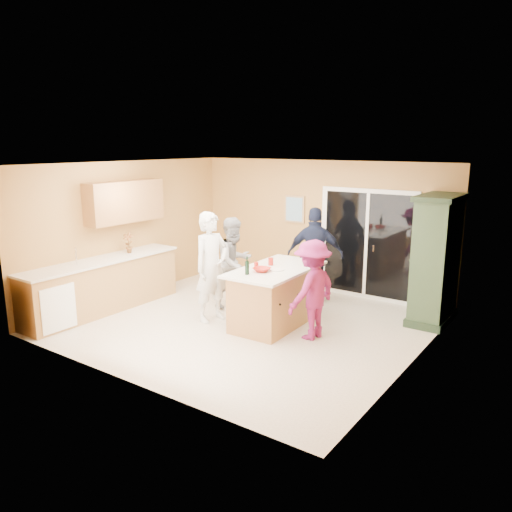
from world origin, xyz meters
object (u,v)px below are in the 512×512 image
Objects in this scene: woman_navy at (315,255)px; woman_magenta at (312,290)px; woman_white at (212,267)px; kitchen_island at (275,298)px; green_hutch at (436,261)px; woman_grey at (234,262)px.

woman_navy is 1.17× the size of woman_magenta.
woman_white is at bearing -73.32° from woman_magenta.
woman_white is at bearing -157.31° from kitchen_island.
green_hutch is 2.24m from woman_magenta.
woman_navy is (-0.05, 1.43, 0.44)m from kitchen_island.
green_hutch is at bearing 36.09° from kitchen_island.
kitchen_island is 1.00× the size of woman_white.
kitchen_island is 1.50m from woman_navy.
woman_grey is at bearing -158.93° from green_hutch.
woman_grey is at bearing -98.41° from woman_magenta.
woman_magenta is (0.77, -0.18, 0.32)m from kitchen_island.
green_hutch is 1.30× the size of woman_grey.
woman_white reaches higher than woman_navy.
woman_magenta is (0.82, -1.61, -0.13)m from woman_navy.
green_hutch reaches higher than woman_magenta.
woman_grey is 1.51m from woman_navy.
kitchen_island is at bearing -100.15° from woman_grey.
woman_grey is (-3.21, -1.24, -0.22)m from green_hutch.
woman_white is 1.12× the size of woman_grey.
green_hutch is 1.19× the size of woman_navy.
kitchen_island is 0.87× the size of green_hutch.
kitchen_island is 0.85m from woman_magenta.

